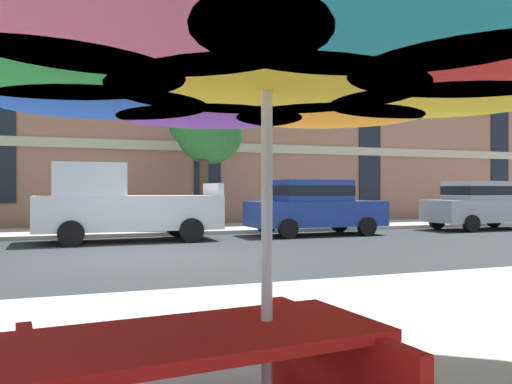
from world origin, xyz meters
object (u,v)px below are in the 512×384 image
pickup_white (121,205)px  sedan_blue (314,206)px  sedan_silver (482,204)px  patio_umbrella (267,57)px  street_tree_middle (205,130)px

pickup_white → sedan_blue: 6.10m
sedan_silver → patio_umbrella: patio_umbrella is taller
sedan_blue → sedan_silver: bearing=0.0°
sedan_silver → street_tree_middle: 10.54m
sedan_blue → street_tree_middle: bearing=132.2°
sedan_silver → patio_umbrella: 18.62m
sedan_silver → sedan_blue: bearing=180.0°
street_tree_middle → sedan_silver: bearing=-17.7°
sedan_blue → patio_umbrella: 14.39m
pickup_white → patio_umbrella: (-0.57, -12.70, 1.14)m
sedan_blue → sedan_silver: size_ratio=1.00×
pickup_white → sedan_silver: 12.99m
sedan_blue → street_tree_middle: 4.98m
sedan_silver → street_tree_middle: size_ratio=0.91×
pickup_white → street_tree_middle: bearing=43.4°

